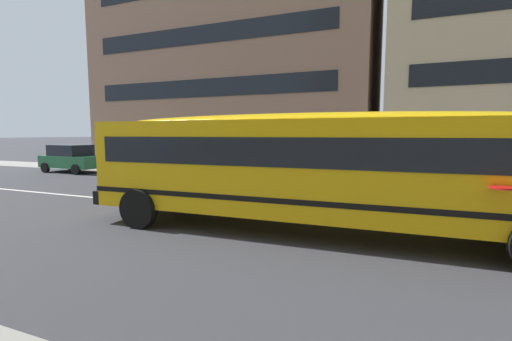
% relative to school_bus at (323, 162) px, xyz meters
% --- Properties ---
extents(ground_plane, '(400.00, 400.00, 0.00)m').
position_rel_school_bus_xyz_m(ground_plane, '(2.49, 1.29, -1.65)').
color(ground_plane, '#38383D').
extents(sidewalk_far, '(120.00, 3.00, 0.01)m').
position_rel_school_bus_xyz_m(sidewalk_far, '(2.49, 9.56, -1.65)').
color(sidewalk_far, gray).
rests_on(sidewalk_far, ground_plane).
extents(lane_centreline, '(110.00, 0.16, 0.01)m').
position_rel_school_bus_xyz_m(lane_centreline, '(2.49, 1.29, -1.65)').
color(lane_centreline, silver).
rests_on(lane_centreline, ground_plane).
extents(school_bus, '(12.51, 2.97, 2.78)m').
position_rel_school_bus_xyz_m(school_bus, '(0.00, 0.00, 0.00)').
color(school_bus, yellow).
rests_on(school_bus, ground_plane).
extents(parked_car_green_mid_block, '(3.96, 1.99, 1.64)m').
position_rel_school_bus_xyz_m(parked_car_green_mid_block, '(-16.45, 7.02, -0.81)').
color(parked_car_green_mid_block, '#236038').
rests_on(parked_car_green_mid_block, ground_plane).
extents(parked_car_silver_by_entrance, '(3.98, 2.05, 1.64)m').
position_rel_school_bus_xyz_m(parked_car_silver_by_entrance, '(-10.62, 7.04, -0.81)').
color(parked_car_silver_by_entrance, '#B7BABF').
rests_on(parked_car_silver_by_entrance, ground_plane).
extents(apartment_block_far_left, '(19.28, 12.16, 19.70)m').
position_rel_school_bus_xyz_m(apartment_block_far_left, '(-9.62, 17.11, 8.20)').
color(apartment_block_far_left, '#93705B').
rests_on(apartment_block_far_left, ground_plane).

